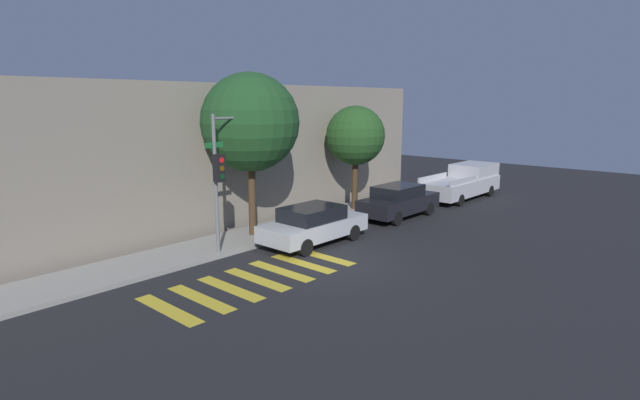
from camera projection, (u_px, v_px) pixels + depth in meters
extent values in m
plane|color=black|center=(334.00, 264.00, 16.17)|extent=(60.00, 60.00, 0.00)
cube|color=gray|center=(247.00, 238.00, 19.01)|extent=(26.00, 2.31, 0.14)
cube|color=gray|center=(177.00, 154.00, 21.44)|extent=(26.00, 6.00, 5.89)
cube|color=gold|center=(168.00, 310.00, 12.64)|extent=(0.45, 2.60, 0.00)
cube|color=gold|center=(201.00, 298.00, 13.36)|extent=(0.45, 2.60, 0.00)
cube|color=gold|center=(230.00, 288.00, 14.08)|extent=(0.45, 2.60, 0.00)
cube|color=gold|center=(257.00, 279.00, 14.80)|extent=(0.45, 2.60, 0.00)
cube|color=gold|center=(281.00, 271.00, 15.51)|extent=(0.45, 2.60, 0.00)
cube|color=gold|center=(303.00, 263.00, 16.23)|extent=(0.45, 2.60, 0.00)
cube|color=gold|center=(323.00, 257.00, 16.95)|extent=(0.45, 2.60, 0.00)
cylinder|color=slate|center=(216.00, 187.00, 16.51)|extent=(0.12, 0.12, 4.79)
cube|color=black|center=(219.00, 168.00, 16.24)|extent=(0.30, 0.30, 0.90)
cylinder|color=red|center=(222.00, 160.00, 16.08)|extent=(0.18, 0.02, 0.18)
cylinder|color=#593D0A|center=(222.00, 169.00, 16.14)|extent=(0.18, 0.02, 0.18)
cylinder|color=#0C3819|center=(222.00, 177.00, 16.19)|extent=(0.18, 0.02, 0.18)
cube|color=#19662D|center=(214.00, 145.00, 16.23)|extent=(0.70, 0.02, 0.18)
cylinder|color=slate|center=(233.00, 118.00, 16.65)|extent=(1.59, 0.08, 0.08)
sphere|color=#F9E5B2|center=(251.00, 120.00, 17.24)|extent=(0.36, 0.36, 0.36)
cube|color=#B7BABF|center=(314.00, 228.00, 18.40)|extent=(4.25, 1.77, 0.60)
cube|color=black|center=(312.00, 213.00, 18.21)|extent=(2.21, 1.56, 0.52)
cylinder|color=black|center=(322.00, 226.00, 19.94)|extent=(0.61, 0.22, 0.61)
cylinder|color=black|center=(353.00, 232.00, 18.89)|extent=(0.61, 0.22, 0.61)
cylinder|color=black|center=(273.00, 239.00, 18.02)|extent=(0.61, 0.22, 0.61)
cylinder|color=black|center=(305.00, 247.00, 16.97)|extent=(0.61, 0.22, 0.61)
cube|color=black|center=(399.00, 204.00, 22.52)|extent=(4.30, 1.71, 0.68)
cube|color=black|center=(398.00, 191.00, 22.33)|extent=(2.23, 1.51, 0.51)
cylinder|color=black|center=(400.00, 204.00, 24.06)|extent=(0.61, 0.22, 0.61)
cylinder|color=black|center=(429.00, 209.00, 23.05)|extent=(0.61, 0.22, 0.61)
cylinder|color=black|center=(367.00, 213.00, 22.12)|extent=(0.61, 0.22, 0.61)
cylinder|color=black|center=(397.00, 219.00, 21.11)|extent=(0.61, 0.22, 0.61)
cube|color=#BCBCC1|center=(460.00, 186.00, 26.86)|extent=(5.77, 1.98, 0.78)
cube|color=#BCBCC1|center=(474.00, 170.00, 27.87)|extent=(2.60, 1.82, 0.68)
cube|color=#BCBCC1|center=(433.00, 178.00, 26.28)|extent=(2.88, 0.08, 0.28)
cube|color=#BCBCC1|center=(463.00, 181.00, 25.13)|extent=(2.88, 0.08, 0.28)
cylinder|color=black|center=(460.00, 187.00, 28.83)|extent=(0.61, 0.22, 0.61)
cylinder|color=black|center=(490.00, 191.00, 27.65)|extent=(0.61, 0.22, 0.61)
cylinder|color=black|center=(428.00, 196.00, 26.22)|extent=(0.61, 0.22, 0.61)
cylinder|color=black|center=(460.00, 200.00, 25.04)|extent=(0.61, 0.22, 0.61)
cylinder|color=#42301E|center=(252.00, 199.00, 18.98)|extent=(0.29, 0.29, 3.05)
sphere|color=#1E4721|center=(250.00, 122.00, 18.41)|extent=(3.66, 3.66, 3.66)
cylinder|color=#42301E|center=(355.00, 185.00, 23.64)|extent=(0.29, 0.29, 2.59)
sphere|color=#234C1E|center=(355.00, 135.00, 23.19)|extent=(2.76, 2.76, 2.76)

